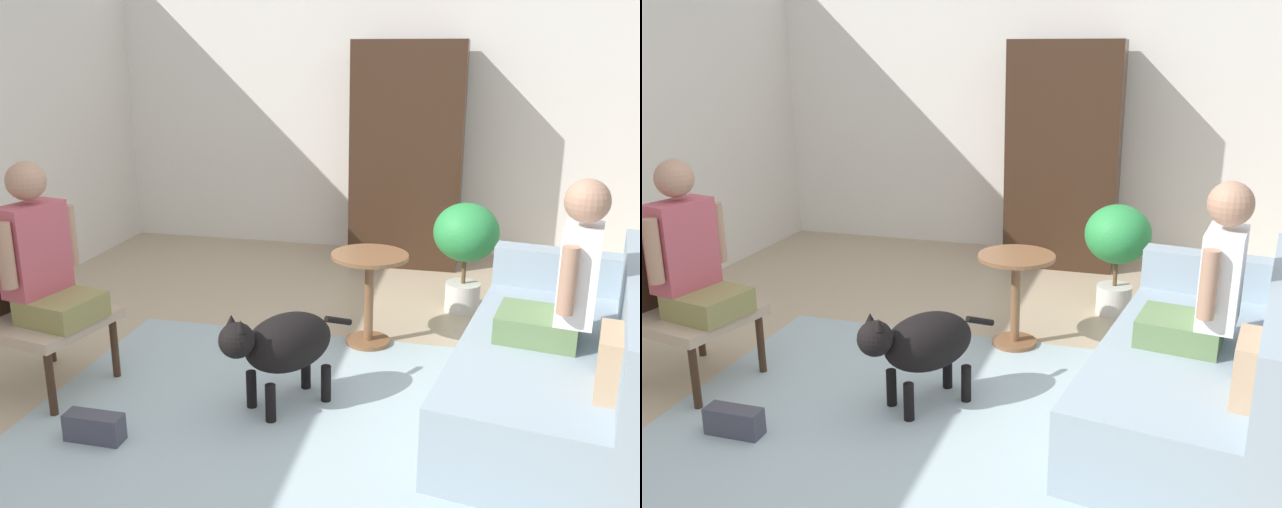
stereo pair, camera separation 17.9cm
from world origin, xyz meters
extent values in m
plane|color=tan|center=(0.00, 0.00, 0.00)|extent=(8.05, 8.05, 0.00)
cube|color=silver|center=(0.00, 3.42, 1.33)|extent=(5.93, 0.12, 2.67)
cube|color=#9EB2B7|center=(-0.04, -0.16, 0.00)|extent=(2.80, 2.58, 0.01)
cube|color=#8EA0AD|center=(1.25, 0.41, 0.21)|extent=(1.25, 2.05, 0.41)
cube|color=#8EA0AD|center=(1.40, 1.27, 0.54)|extent=(0.95, 0.34, 0.25)
cube|color=tan|center=(1.41, -0.10, 0.55)|extent=(0.15, 0.33, 0.28)
cylinder|color=#382316|center=(-1.21, 0.26, 0.19)|extent=(0.04, 0.04, 0.37)
cylinder|color=#382316|center=(-1.30, -0.22, 0.19)|extent=(0.04, 0.04, 0.37)
cylinder|color=#382316|center=(-1.70, 0.36, 0.19)|extent=(0.04, 0.04, 0.37)
cube|color=tan|center=(-1.50, 0.07, 0.40)|extent=(0.71, 0.70, 0.06)
cube|color=#382316|center=(-1.76, 0.13, 0.65)|extent=(0.19, 0.59, 0.44)
cube|color=#5E7D4E|center=(1.15, 0.43, 0.48)|extent=(0.46, 0.42, 0.14)
cube|color=white|center=(1.32, 0.40, 0.79)|extent=(0.24, 0.38, 0.48)
sphere|color=#A57A60|center=(1.32, 0.40, 1.16)|extent=(0.22, 0.22, 0.22)
cylinder|color=#A57A60|center=(1.24, 0.20, 0.81)|extent=(0.08, 0.08, 0.33)
cylinder|color=#A57A60|center=(1.32, 0.62, 0.81)|extent=(0.08, 0.08, 0.33)
cube|color=olive|center=(-1.37, 0.05, 0.50)|extent=(0.43, 0.42, 0.14)
cube|color=#B24C59|center=(-1.52, 0.08, 0.82)|extent=(0.25, 0.38, 0.50)
sphere|color=#A57A60|center=(-1.52, 0.08, 1.19)|extent=(0.21, 0.21, 0.21)
cylinder|color=#A57A60|center=(-1.44, 0.28, 0.84)|extent=(0.08, 0.08, 0.35)
cylinder|color=#A57A60|center=(-1.53, -0.14, 0.84)|extent=(0.08, 0.08, 0.35)
cylinder|color=brown|center=(0.16, 1.08, 0.60)|extent=(0.49, 0.49, 0.02)
cylinder|color=brown|center=(0.16, 1.08, 0.30)|extent=(0.06, 0.06, 0.59)
cylinder|color=brown|center=(0.16, 1.08, 0.01)|extent=(0.29, 0.29, 0.03)
ellipsoid|color=black|center=(-0.12, 0.18, 0.37)|extent=(0.57, 0.60, 0.31)
sphere|color=black|center=(-0.32, -0.06, 0.46)|extent=(0.19, 0.19, 0.19)
cone|color=black|center=(-0.29, -0.09, 0.55)|extent=(0.06, 0.06, 0.06)
cone|color=black|center=(-0.36, -0.03, 0.55)|extent=(0.06, 0.06, 0.06)
cylinder|color=black|center=(0.09, 0.44, 0.41)|extent=(0.14, 0.16, 0.10)
cylinder|color=black|center=(-0.17, -0.02, 0.10)|extent=(0.06, 0.06, 0.21)
cylinder|color=black|center=(-0.31, 0.10, 0.10)|extent=(0.06, 0.06, 0.21)
cylinder|color=black|center=(0.06, 0.26, 0.10)|extent=(0.06, 0.06, 0.21)
cylinder|color=black|center=(-0.08, 0.38, 0.10)|extent=(0.06, 0.06, 0.21)
cylinder|color=beige|center=(0.74, 1.83, 0.11)|extent=(0.25, 0.25, 0.21)
cylinder|color=brown|center=(0.74, 1.83, 0.31)|extent=(0.03, 0.03, 0.20)
ellipsoid|color=#2C8E43|center=(0.74, 1.83, 0.60)|extent=(0.47, 0.47, 0.42)
cube|color=#382316|center=(0.18, 3.01, 0.97)|extent=(0.95, 0.56, 1.95)
cube|color=#3F3F4C|center=(-0.96, -0.39, 0.07)|extent=(0.29, 0.11, 0.14)
camera|label=1|loc=(0.80, -3.01, 1.85)|focal=38.08mm
camera|label=2|loc=(0.97, -2.96, 1.85)|focal=38.08mm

